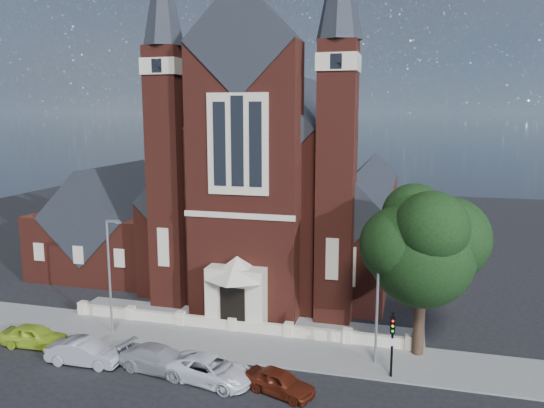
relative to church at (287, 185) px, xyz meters
The scene contains 15 objects.
ground 11.40m from the church, 90.00° to the right, with size 120.00×120.00×0.00m, color black.
pavement_strip 20.18m from the church, 90.00° to the right, with size 60.00×5.00×0.12m, color slate.
forecourt_paving 16.60m from the church, 90.00° to the right, with size 26.00×3.00×0.14m, color slate.
forecourt_wall 18.37m from the church, 90.00° to the right, with size 24.00×0.40×0.90m, color beige.
church is the anchor object (origin of this frame).
parish_hall 17.26m from the church, 162.84° to the right, with size 12.00×12.20×10.24m.
street_tree 21.38m from the church, 53.83° to the right, with size 6.40×6.60×10.70m.
street_lamp_left 20.84m from the church, 112.66° to the right, with size 1.16×0.22×8.09m.
street_lamp_right 21.76m from the church, 61.96° to the right, with size 1.16×0.22×8.09m.
traffic_signal 23.94m from the church, 61.80° to the right, with size 0.28×0.42×4.00m.
car_lime_van 26.13m from the church, 118.08° to the right, with size 1.74×4.33×1.47m, color #A9C727.
car_silver_a 25.55m from the church, 106.94° to the right, with size 1.62×4.65×1.53m, color #94959B.
car_silver_b 24.34m from the church, 95.61° to the right, with size 2.08×5.12×1.48m, color #9B9CA2.
car_white_suv 24.65m from the church, 87.33° to the right, with size 2.42×5.24×1.46m, color white.
car_dark_red 25.43m from the church, 77.63° to the right, with size 1.61×4.00×1.36m, color #571C0E.
Camera 1 is at (11.67, -26.77, 15.12)m, focal length 35.00 mm.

